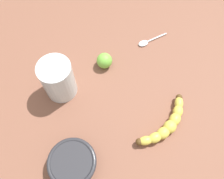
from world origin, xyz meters
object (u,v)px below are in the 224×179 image
lime_fruit (105,61)px  ceramic_bowl (72,163)px  smoothie_glass (58,80)px  teaspoon (145,43)px  banana (167,124)px

lime_fruit → ceramic_bowl: bearing=70.3°
smoothie_glass → ceramic_bowl: smoothie_glass is taller
ceramic_bowl → teaspoon: bearing=-123.6°
banana → smoothie_glass: 33.39cm
banana → teaspoon: 30.00cm
smoothie_glass → lime_fruit: size_ratio=2.57×
smoothie_glass → lime_fruit: (-14.05, -7.71, -3.45)cm
ceramic_bowl → teaspoon: 45.82cm
teaspoon → banana: bearing=70.5°
banana → ceramic_bowl: ceramic_bowl is taller
banana → teaspoon: banana is taller
banana → lime_fruit: size_ratio=3.20×
smoothie_glass → teaspoon: bearing=-152.0°
smoothie_glass → ceramic_bowl: bearing=97.6°
banana → ceramic_bowl: size_ratio=1.26×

